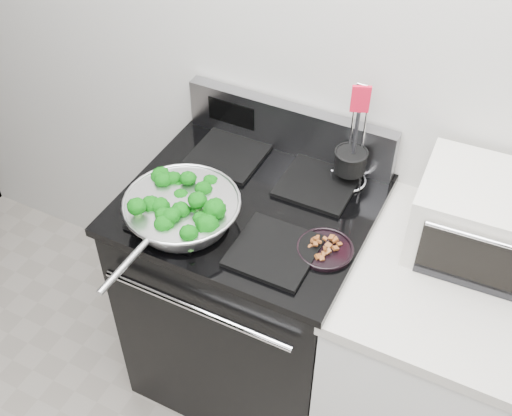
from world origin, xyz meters
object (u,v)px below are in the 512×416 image
Objects in this scene: utensil_holder at (350,166)px; toaster_oven at (492,221)px; skillet at (182,210)px; gas_range at (251,291)px; bacon_plate at (325,247)px.

toaster_oven is (0.47, -0.08, 0.03)m from utensil_holder.
skillet is at bearing -154.50° from utensil_holder.
toaster_oven is at bearing -31.48° from utensil_holder.
gas_range is at bearing -171.67° from toaster_oven.
gas_range is at bearing -159.36° from utensil_holder.
skillet is 0.45m from bacon_plate.
toaster_oven is at bearing 30.03° from bacon_plate.
utensil_holder is at bearing 48.57° from skillet.
skillet is at bearing -126.08° from gas_range.
gas_range is 0.63m from utensil_holder.
bacon_plate is at bearing -102.56° from utensil_holder.
toaster_oven reaches higher than bacon_plate.
utensil_holder is (0.25, 0.23, 0.53)m from gas_range.
utensil_holder is 0.48m from toaster_oven.
utensil_holder is at bearing 166.98° from toaster_oven.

